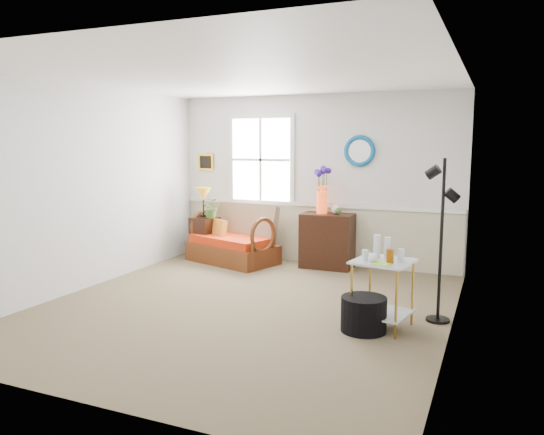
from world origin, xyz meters
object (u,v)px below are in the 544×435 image
at_px(lamp_stand, 205,238).
at_px(side_table, 382,294).
at_px(cabinet, 328,241).
at_px(ottoman, 364,314).
at_px(floor_lamp, 441,241).
at_px(loveseat, 232,234).

bearing_deg(lamp_stand, side_table, -32.99).
xyz_separation_m(cabinet, ottoman, (1.15, -2.49, -0.24)).
xyz_separation_m(side_table, ottoman, (-0.14, -0.18, -0.18)).
xyz_separation_m(lamp_stand, side_table, (3.34, -2.17, 0.02)).
distance_m(lamp_stand, ottoman, 3.97).
height_order(cabinet, floor_lamp, floor_lamp).
xyz_separation_m(loveseat, ottoman, (2.63, -2.23, -0.27)).
distance_m(loveseat, floor_lamp, 3.69).
bearing_deg(lamp_stand, ottoman, -36.30).
distance_m(cabinet, floor_lamp, 2.65).
xyz_separation_m(cabinet, side_table, (1.30, -2.31, -0.06)).
bearing_deg(cabinet, ottoman, -66.26).
bearing_deg(ottoman, loveseat, 139.67).
distance_m(side_table, ottoman, 0.29).
relative_size(side_table, floor_lamp, 0.41).
xyz_separation_m(side_table, floor_lamp, (0.51, 0.43, 0.51)).
bearing_deg(ottoman, lamp_stand, 143.70).
height_order(side_table, ottoman, side_table).
bearing_deg(cabinet, loveseat, -171.07).
relative_size(lamp_stand, ottoman, 1.46).
xyz_separation_m(loveseat, floor_lamp, (3.28, -1.62, 0.41)).
distance_m(floor_lamp, ottoman, 1.13).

